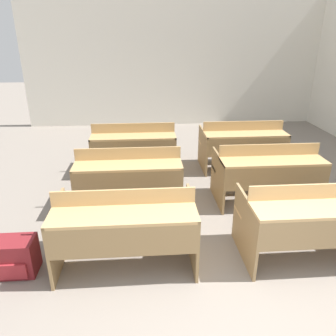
# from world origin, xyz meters

# --- Properties ---
(wall_back) EXTENTS (7.21, 0.06, 3.16)m
(wall_back) POSITION_xyz_m (0.00, 6.77, 1.58)
(wall_back) COLOR white
(wall_back) RESTS_ON ground_plane
(bench_front_left) EXTENTS (1.35, 0.78, 0.83)m
(bench_front_left) POSITION_xyz_m (-0.99, 1.26, 0.45)
(bench_front_left) COLOR #93754B
(bench_front_left) RESTS_ON ground_plane
(bench_front_right) EXTENTS (1.35, 0.78, 0.83)m
(bench_front_right) POSITION_xyz_m (0.87, 1.24, 0.45)
(bench_front_right) COLOR #9A7C52
(bench_front_right) RESTS_ON ground_plane
(bench_second_left) EXTENTS (1.35, 0.78, 0.83)m
(bench_second_left) POSITION_xyz_m (-1.00, 2.46, 0.45)
(bench_second_left) COLOR olive
(bench_second_left) RESTS_ON ground_plane
(bench_second_right) EXTENTS (1.35, 0.78, 0.83)m
(bench_second_right) POSITION_xyz_m (0.86, 2.47, 0.45)
(bench_second_right) COLOR olive
(bench_second_right) RESTS_ON ground_plane
(bench_third_left) EXTENTS (1.35, 0.78, 0.83)m
(bench_third_left) POSITION_xyz_m (-0.96, 3.69, 0.45)
(bench_third_left) COLOR olive
(bench_third_left) RESTS_ON ground_plane
(bench_third_right) EXTENTS (1.35, 0.78, 0.83)m
(bench_third_right) POSITION_xyz_m (0.87, 3.68, 0.45)
(bench_third_right) COLOR olive
(bench_third_right) RESTS_ON ground_plane
(schoolbag) EXTENTS (0.36, 0.29, 0.37)m
(schoolbag) POSITION_xyz_m (-2.04, 1.20, 0.18)
(schoolbag) COLOR maroon
(schoolbag) RESTS_ON ground_plane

